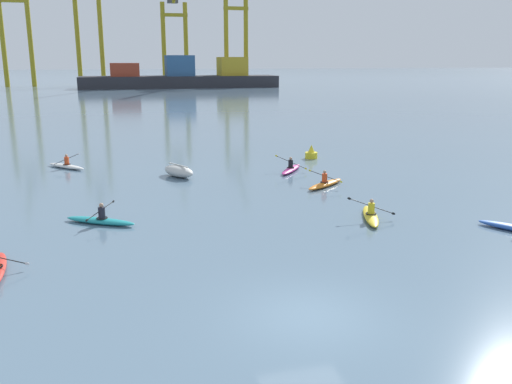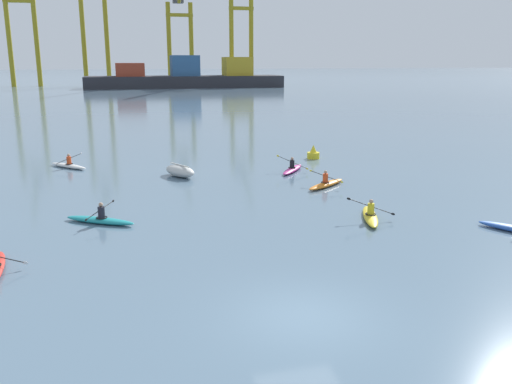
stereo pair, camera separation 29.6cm
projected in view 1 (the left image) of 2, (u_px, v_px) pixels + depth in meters
name	position (u px, v px, depth m)	size (l,w,h in m)	color
ground_plane	(310.00, 316.00, 15.18)	(800.00, 800.00, 0.00)	slate
container_barge	(182.00, 77.00, 137.21)	(49.55, 10.65, 8.02)	#28282D
gantry_crane_west	(14.00, 19.00, 137.82)	(7.85, 15.87, 34.42)	olive
gantry_crane_west_mid	(87.00, 11.00, 141.57)	(7.23, 17.47, 39.06)	olive
gantry_crane_east_mid	(175.00, 27.00, 146.74)	(7.32, 17.31, 31.53)	olive
gantry_crane_east	(236.00, 24.00, 144.66)	(6.68, 17.45, 31.99)	olive
capsized_dinghy	(179.00, 171.00, 33.07)	(2.21, 2.81, 0.76)	beige
channel_buoy	(311.00, 153.00, 39.23)	(0.90, 0.90, 1.00)	yellow
kayak_teal	(100.00, 220.00, 23.64)	(3.21, 2.29, 0.95)	teal
kayak_white	(66.00, 166.00, 35.72)	(2.76, 2.90, 0.95)	silver
kayak_yellow	(371.00, 215.00, 24.38)	(2.09, 3.41, 1.02)	yellow
kayak_orange	(325.00, 183.00, 30.60)	(3.06, 2.55, 0.95)	orange
kayak_magenta	(291.00, 169.00, 34.72)	(2.43, 3.13, 1.04)	#C13384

